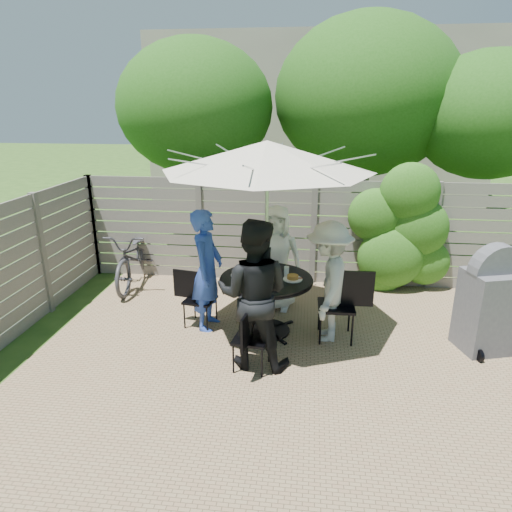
# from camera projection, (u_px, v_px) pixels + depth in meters

# --- Properties ---
(backyard_envelope) EXTENTS (60.00, 60.00, 5.00)m
(backyard_envelope) POSITION_uv_depth(u_px,v_px,m) (319.00, 118.00, 14.18)
(backyard_envelope) COLOR #284916
(backyard_envelope) RESTS_ON ground
(patio_table) EXTENTS (1.35, 1.35, 0.82)m
(patio_table) POSITION_uv_depth(u_px,v_px,m) (266.00, 295.00, 6.22)
(patio_table) COLOR black
(patio_table) RESTS_ON ground
(umbrella) EXTENTS (2.92, 2.92, 2.62)m
(umbrella) POSITION_uv_depth(u_px,v_px,m) (267.00, 156.00, 5.63)
(umbrella) COLOR silver
(umbrella) RESTS_ON ground
(chair_back) EXTENTS (0.45, 0.62, 0.84)m
(chair_back) POSITION_uv_depth(u_px,v_px,m) (277.00, 289.00, 7.22)
(chair_back) COLOR black
(chair_back) RESTS_ON ground
(person_back) EXTENTS (0.84, 0.58, 1.64)m
(person_back) POSITION_uv_depth(u_px,v_px,m) (276.00, 258.00, 6.92)
(person_back) COLOR white
(person_back) RESTS_ON ground
(chair_left) EXTENTS (0.63, 0.47, 0.83)m
(chair_left) POSITION_uv_depth(u_px,v_px,m) (200.00, 310.00, 6.51)
(chair_left) COLOR black
(chair_left) RESTS_ON ground
(person_left) EXTENTS (0.46, 0.66, 1.72)m
(person_left) POSITION_uv_depth(u_px,v_px,m) (207.00, 271.00, 6.29)
(person_left) COLOR blue
(person_left) RESTS_ON ground
(chair_front) EXTENTS (0.46, 0.63, 0.84)m
(chair_front) POSITION_uv_depth(u_px,v_px,m) (251.00, 351.00, 5.43)
(chair_front) COLOR black
(chair_front) RESTS_ON ground
(person_front) EXTENTS (0.95, 0.77, 1.84)m
(person_front) POSITION_uv_depth(u_px,v_px,m) (253.00, 295.00, 5.34)
(person_front) COLOR black
(person_front) RESTS_ON ground
(chair_right) EXTENTS (0.72, 0.49, 0.99)m
(chair_right) POSITION_uv_depth(u_px,v_px,m) (337.00, 319.00, 6.13)
(chair_right) COLOR black
(chair_right) RESTS_ON ground
(person_right) EXTENTS (0.69, 1.11, 1.64)m
(person_right) POSITION_uv_depth(u_px,v_px,m) (328.00, 282.00, 5.99)
(person_right) COLOR #B4B5B0
(person_right) RESTS_ON ground
(plate_back) EXTENTS (0.26, 0.26, 0.06)m
(plate_back) POSITION_uv_depth(u_px,v_px,m) (271.00, 267.00, 6.47)
(plate_back) COLOR white
(plate_back) RESTS_ON patio_table
(plate_left) EXTENTS (0.26, 0.26, 0.06)m
(plate_left) POSITION_uv_depth(u_px,v_px,m) (240.00, 274.00, 6.21)
(plate_left) COLOR white
(plate_left) RESTS_ON patio_table
(plate_front) EXTENTS (0.26, 0.26, 0.06)m
(plate_front) POSITION_uv_depth(u_px,v_px,m) (261.00, 286.00, 5.80)
(plate_front) COLOR white
(plate_front) RESTS_ON patio_table
(plate_right) EXTENTS (0.26, 0.26, 0.06)m
(plate_right) POSITION_uv_depth(u_px,v_px,m) (293.00, 278.00, 6.07)
(plate_right) COLOR white
(plate_right) RESTS_ON patio_table
(glass_back) EXTENTS (0.07, 0.07, 0.14)m
(glass_back) POSITION_uv_depth(u_px,v_px,m) (262.00, 266.00, 6.38)
(glass_back) COLOR silver
(glass_back) RESTS_ON patio_table
(glass_left) EXTENTS (0.07, 0.07, 0.14)m
(glass_left) POSITION_uv_depth(u_px,v_px,m) (246.00, 274.00, 6.07)
(glass_left) COLOR silver
(glass_left) RESTS_ON patio_table
(glass_front) EXTENTS (0.07, 0.07, 0.14)m
(glass_front) POSITION_uv_depth(u_px,v_px,m) (271.00, 280.00, 5.86)
(glass_front) COLOR silver
(glass_front) RESTS_ON patio_table
(glass_right) EXTENTS (0.07, 0.07, 0.14)m
(glass_right) POSITION_uv_depth(u_px,v_px,m) (286.00, 271.00, 6.17)
(glass_right) COLOR silver
(glass_right) RESTS_ON patio_table
(syrup_jug) EXTENTS (0.09, 0.09, 0.16)m
(syrup_jug) POSITION_uv_depth(u_px,v_px,m) (263.00, 271.00, 6.18)
(syrup_jug) COLOR #59280C
(syrup_jug) RESTS_ON patio_table
(coffee_cup) EXTENTS (0.08, 0.08, 0.12)m
(coffee_cup) POSITION_uv_depth(u_px,v_px,m) (276.00, 268.00, 6.31)
(coffee_cup) COLOR #C6B293
(coffee_cup) RESTS_ON patio_table
(bicycle) EXTENTS (0.79, 1.95, 1.00)m
(bicycle) POSITION_uv_depth(u_px,v_px,m) (135.00, 257.00, 7.98)
(bicycle) COLOR #333338
(bicycle) RESTS_ON ground
(bbq_grill) EXTENTS (0.82, 0.71, 1.43)m
(bbq_grill) POSITION_uv_depth(u_px,v_px,m) (492.00, 303.00, 5.76)
(bbq_grill) COLOR #56565B
(bbq_grill) RESTS_ON ground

